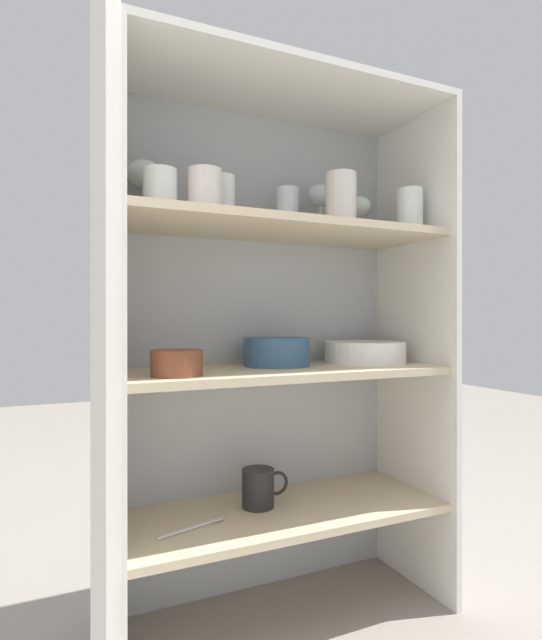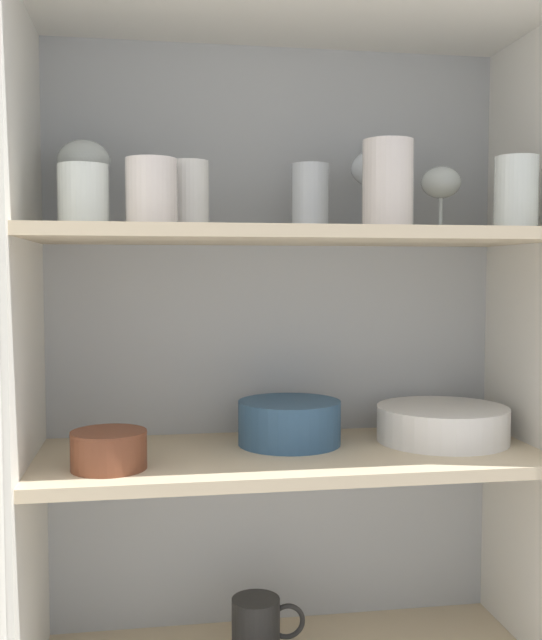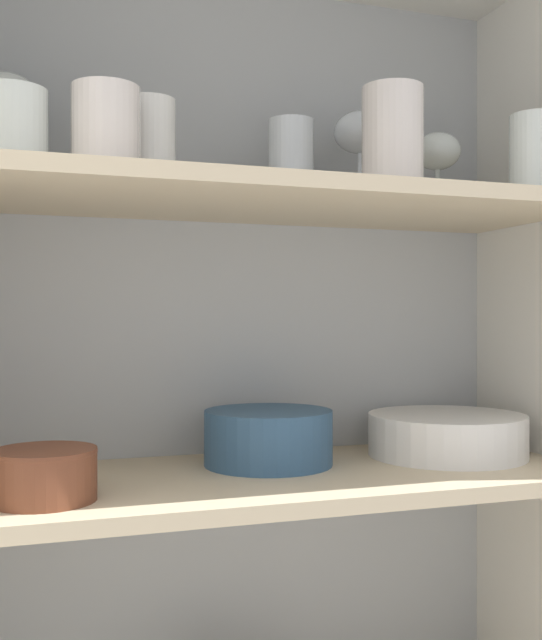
% 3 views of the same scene
% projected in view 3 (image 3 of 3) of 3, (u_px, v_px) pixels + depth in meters
% --- Properties ---
extents(cupboard_back_panel, '(0.89, 0.02, 1.38)m').
position_uv_depth(cupboard_back_panel, '(240.00, 429.00, 1.17)').
color(cupboard_back_panel, '#B2B7BC').
rests_on(cupboard_back_panel, ground_plane).
extents(shelf_board_middle, '(0.85, 0.33, 0.02)m').
position_uv_depth(shelf_board_middle, '(276.00, 480.00, 1.01)').
color(shelf_board_middle, beige).
extents(shelf_board_upper, '(0.85, 0.33, 0.02)m').
position_uv_depth(shelf_board_upper, '(276.00, 201.00, 1.01)').
color(shelf_board_upper, beige).
extents(tumbler_glass_0, '(0.07, 0.07, 0.11)m').
position_uv_depth(tumbler_glass_0, '(150.00, 143.00, 0.95)').
color(tumbler_glass_0, white).
rests_on(tumbler_glass_0, shelf_board_upper).
extents(tumbler_glass_1, '(0.07, 0.07, 0.12)m').
position_uv_depth(tumbler_glass_1, '(291.00, 162.00, 1.09)').
color(tumbler_glass_1, white).
rests_on(tumbler_glass_1, shelf_board_upper).
extents(tumbler_glass_2, '(0.08, 0.08, 0.09)m').
position_uv_depth(tumbler_glass_2, '(13.00, 130.00, 0.85)').
color(tumbler_glass_2, white).
rests_on(tumbler_glass_2, shelf_board_upper).
extents(tumbler_glass_3, '(0.08, 0.08, 0.15)m').
position_uv_depth(tumbler_glass_3, '(393.00, 141.00, 1.01)').
color(tumbler_glass_3, silver).
rests_on(tumbler_glass_3, shelf_board_upper).
extents(tumbler_glass_4, '(0.08, 0.08, 0.10)m').
position_uv_depth(tumbler_glass_4, '(106.00, 131.00, 0.88)').
color(tumbler_glass_4, silver).
rests_on(tumbler_glass_4, shelf_board_upper).
extents(tumbler_glass_5, '(0.07, 0.07, 0.12)m').
position_uv_depth(tumbler_glass_5, '(535.00, 158.00, 1.06)').
color(tumbler_glass_5, white).
rests_on(tumbler_glass_5, shelf_board_upper).
extents(wine_glass_0, '(0.09, 0.09, 0.16)m').
position_uv_depth(wine_glass_0, '(6.00, 104.00, 0.99)').
color(wine_glass_0, white).
rests_on(wine_glass_0, shelf_board_upper).
extents(wine_glass_1, '(0.07, 0.07, 0.12)m').
position_uv_depth(wine_glass_1, '(437.00, 156.00, 1.16)').
color(wine_glass_1, white).
rests_on(wine_glass_1, shelf_board_upper).
extents(wine_glass_2, '(0.08, 0.08, 0.15)m').
position_uv_depth(wine_glass_2, '(360.00, 137.00, 1.15)').
color(wine_glass_2, white).
rests_on(wine_glass_2, shelf_board_upper).
extents(plate_stack_white, '(0.24, 0.24, 0.06)m').
position_uv_depth(plate_stack_white, '(447.00, 435.00, 1.13)').
color(plate_stack_white, white).
rests_on(plate_stack_white, shelf_board_middle).
extents(mixing_bowl_large, '(0.18, 0.18, 0.08)m').
position_uv_depth(mixing_bowl_large, '(268.00, 435.00, 1.06)').
color(mixing_bowl_large, '#33567A').
rests_on(mixing_bowl_large, shelf_board_middle).
extents(serving_bowl_small, '(0.12, 0.12, 0.06)m').
position_uv_depth(serving_bowl_small, '(45.00, 472.00, 0.85)').
color(serving_bowl_small, brown).
rests_on(serving_bowl_small, shelf_board_middle).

